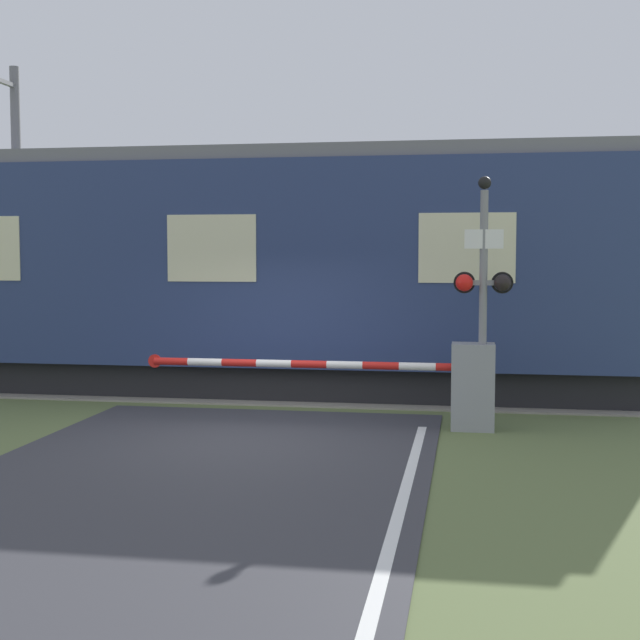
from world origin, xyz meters
name	(u,v)px	position (x,y,z in m)	size (l,w,h in m)	color
ground_plane	(243,437)	(0.00, 0.00, 0.00)	(80.00, 80.00, 0.00)	#5B6B3D
track_bed	(299,390)	(0.00, 4.01, 0.02)	(36.00, 3.20, 0.13)	gray
train	(235,270)	(-1.18, 4.01, 2.18)	(15.05, 2.89, 4.27)	black
crossing_barrier	(447,383)	(2.72, 1.03, 0.66)	(5.09, 0.44, 1.23)	gray
signal_post	(483,288)	(3.20, 0.96, 2.01)	(0.82, 0.26, 3.55)	gray
catenary_pole	(17,213)	(-6.39, 5.89, 3.33)	(0.20, 1.90, 6.37)	slate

